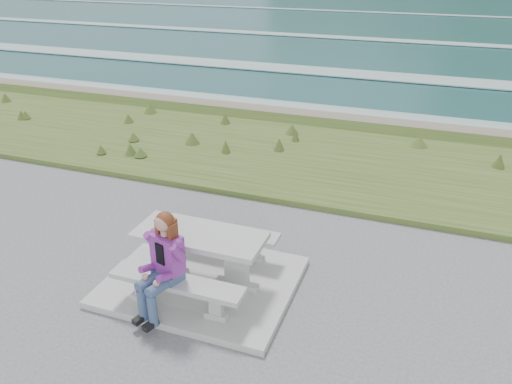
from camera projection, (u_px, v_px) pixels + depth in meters
concrete_slab at (202, 281)px, 7.13m from camera, size 2.60×2.10×0.10m
picnic_table at (200, 244)px, 6.85m from camera, size 1.80×0.75×0.75m
bench_landward at (177, 286)px, 6.36m from camera, size 1.80×0.35×0.45m
bench_seaward at (221, 234)px, 7.54m from camera, size 1.80×0.35×0.45m
grass_verge at (298, 160)px, 11.37m from camera, size 160.00×4.50×0.22m
shore_drop at (326, 123)px, 13.82m from camera, size 160.00×0.80×2.20m
ocean at (391, 65)px, 29.09m from camera, size 1600.00×1600.00×0.09m
seated_woman at (160, 279)px, 6.23m from camera, size 0.57×0.77×1.39m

